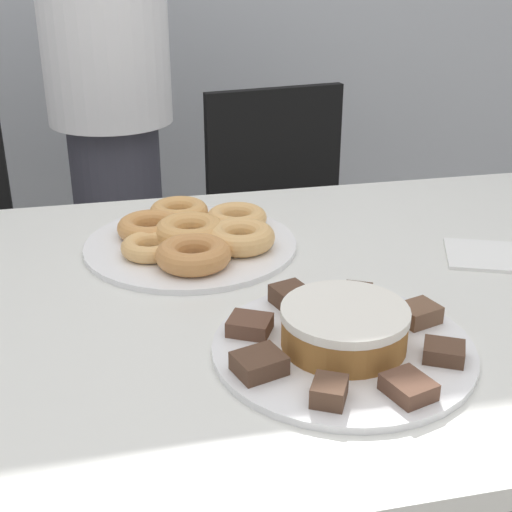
# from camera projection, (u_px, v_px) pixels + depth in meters

# --- Properties ---
(table) EXTENTS (1.65, 0.92, 0.74)m
(table) POSITION_uv_depth(u_px,v_px,m) (268.00, 340.00, 1.11)
(table) COLOR silver
(table) RESTS_ON ground_plane
(person_standing) EXTENTS (0.32, 0.32, 1.62)m
(person_standing) POSITION_uv_depth(u_px,v_px,m) (110.00, 98.00, 1.81)
(person_standing) COLOR #383842
(person_standing) RESTS_ON ground_plane
(office_chair_right) EXTENTS (0.50, 0.50, 0.86)m
(office_chair_right) POSITION_uv_depth(u_px,v_px,m) (293.00, 265.00, 1.98)
(office_chair_right) COLOR black
(office_chair_right) RESTS_ON ground_plane
(plate_cake) EXTENTS (0.34, 0.34, 0.01)m
(plate_cake) POSITION_uv_depth(u_px,v_px,m) (343.00, 348.00, 0.92)
(plate_cake) COLOR white
(plate_cake) RESTS_ON table
(plate_donuts) EXTENTS (0.37, 0.37, 0.01)m
(plate_donuts) POSITION_uv_depth(u_px,v_px,m) (191.00, 245.00, 1.23)
(plate_donuts) COLOR white
(plate_donuts) RESTS_ON table
(frosted_cake) EXTENTS (0.16, 0.16, 0.05)m
(frosted_cake) POSITION_uv_depth(u_px,v_px,m) (344.00, 327.00, 0.91)
(frosted_cake) COLOR #9E662D
(frosted_cake) RESTS_ON plate_cake
(lamington_0) EXTENTS (0.07, 0.06, 0.02)m
(lamington_0) POSITION_uv_depth(u_px,v_px,m) (259.00, 363.00, 0.86)
(lamington_0) COLOR #513828
(lamington_0) RESTS_ON plate_cake
(lamington_1) EXTENTS (0.05, 0.06, 0.02)m
(lamington_1) POSITION_uv_depth(u_px,v_px,m) (326.00, 392.00, 0.80)
(lamington_1) COLOR #513828
(lamington_1) RESTS_ON plate_cake
(lamington_2) EXTENTS (0.06, 0.07, 0.02)m
(lamington_2) POSITION_uv_depth(u_px,v_px,m) (408.00, 387.00, 0.82)
(lamington_2) COLOR brown
(lamington_2) RESTS_ON plate_cake
(lamington_3) EXTENTS (0.06, 0.06, 0.02)m
(lamington_3) POSITION_uv_depth(u_px,v_px,m) (444.00, 352.00, 0.88)
(lamington_3) COLOR #513828
(lamington_3) RESTS_ON plate_cake
(lamington_4) EXTENTS (0.06, 0.06, 0.02)m
(lamington_4) POSITION_uv_depth(u_px,v_px,m) (418.00, 313.00, 0.97)
(lamington_4) COLOR brown
(lamington_4) RESTS_ON plate_cake
(lamington_5) EXTENTS (0.06, 0.06, 0.02)m
(lamington_5) POSITION_uv_depth(u_px,v_px,m) (357.00, 295.00, 1.03)
(lamington_5) COLOR #513828
(lamington_5) RESTS_ON plate_cake
(lamington_6) EXTENTS (0.06, 0.07, 0.03)m
(lamington_6) POSITION_uv_depth(u_px,v_px,m) (292.00, 297.00, 1.01)
(lamington_6) COLOR #513828
(lamington_6) RESTS_ON plate_cake
(lamington_7) EXTENTS (0.07, 0.07, 0.02)m
(lamington_7) POSITION_uv_depth(u_px,v_px,m) (250.00, 325.00, 0.95)
(lamington_7) COLOR brown
(lamington_7) RESTS_ON plate_cake
(donut_0) EXTENTS (0.12, 0.12, 0.04)m
(donut_0) POSITION_uv_depth(u_px,v_px,m) (190.00, 232.00, 1.22)
(donut_0) COLOR tan
(donut_0) RESTS_ON plate_donuts
(donut_1) EXTENTS (0.11, 0.11, 0.03)m
(donut_1) POSITION_uv_depth(u_px,v_px,m) (179.00, 211.00, 1.32)
(donut_1) COLOR tan
(donut_1) RESTS_ON plate_donuts
(donut_2) EXTENTS (0.12, 0.12, 0.03)m
(donut_2) POSITION_uv_depth(u_px,v_px,m) (151.00, 227.00, 1.25)
(donut_2) COLOR #D18E4C
(donut_2) RESTS_ON plate_donuts
(donut_3) EXTENTS (0.10, 0.10, 0.03)m
(donut_3) POSITION_uv_depth(u_px,v_px,m) (151.00, 247.00, 1.17)
(donut_3) COLOR #E5AD66
(donut_3) RESTS_ON plate_donuts
(donut_4) EXTENTS (0.12, 0.12, 0.04)m
(donut_4) POSITION_uv_depth(u_px,v_px,m) (193.00, 254.00, 1.14)
(donut_4) COLOR #C68447
(donut_4) RESTS_ON plate_donuts
(donut_5) EXTENTS (0.12, 0.12, 0.04)m
(donut_5) POSITION_uv_depth(u_px,v_px,m) (240.00, 237.00, 1.20)
(donut_5) COLOR #E5AD66
(donut_5) RESTS_ON plate_donuts
(donut_6) EXTENTS (0.11, 0.11, 0.03)m
(donut_6) POSITION_uv_depth(u_px,v_px,m) (234.00, 218.00, 1.29)
(donut_6) COLOR #E5AD66
(donut_6) RESTS_ON plate_donuts
(napkin) EXTENTS (0.19, 0.17, 0.01)m
(napkin) POSITION_uv_depth(u_px,v_px,m) (493.00, 256.00, 1.19)
(napkin) COLOR white
(napkin) RESTS_ON table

